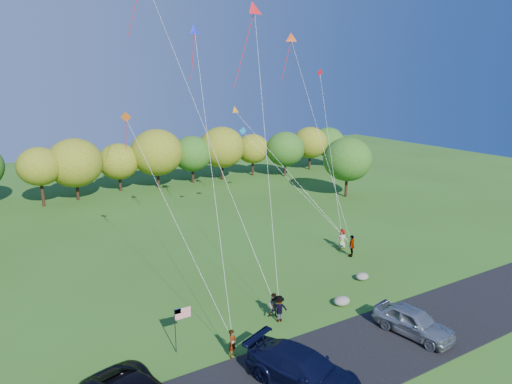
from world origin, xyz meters
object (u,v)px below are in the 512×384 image
at_px(minivan_navy, 303,369).
at_px(minivan_silver, 413,321).
at_px(flyer_b, 274,306).
at_px(flyer_a, 233,343).
at_px(flyer_d, 352,246).
at_px(flyer_e, 342,239).
at_px(flyer_c, 279,309).

xyz_separation_m(minivan_navy, minivan_silver, (8.19, 0.45, -0.07)).
bearing_deg(flyer_b, minivan_navy, -66.84).
relative_size(minivan_navy, flyer_a, 3.76).
relative_size(minivan_silver, flyer_d, 2.53).
relative_size(minivan_navy, minivan_silver, 1.28).
bearing_deg(flyer_a, flyer_e, -10.10).
distance_m(flyer_a, flyer_e, 18.20).
bearing_deg(minivan_silver, flyer_c, 127.62).
xyz_separation_m(flyer_c, flyer_e, (11.48, 7.47, 0.04)).
distance_m(flyer_c, flyer_e, 13.69).
bearing_deg(flyer_d, minivan_navy, 1.93).
bearing_deg(flyer_d, flyer_b, -13.43).
height_order(flyer_b, flyer_d, flyer_d).
xyz_separation_m(flyer_c, flyer_d, (10.97, 5.67, 0.09)).
relative_size(minivan_silver, flyer_e, 2.68).
bearing_deg(flyer_e, flyer_b, 50.17).
bearing_deg(flyer_d, flyer_c, -11.15).
bearing_deg(minivan_silver, flyer_a, 150.76).
bearing_deg(flyer_a, minivan_navy, -105.74).
height_order(flyer_a, flyer_b, flyer_a).
relative_size(minivan_silver, flyer_b, 2.95).
relative_size(flyer_b, flyer_c, 0.95).
relative_size(flyer_b, flyer_d, 0.86).
bearing_deg(flyer_c, flyer_e, -135.55).
bearing_deg(flyer_a, flyer_b, -11.24).
distance_m(flyer_b, flyer_d, 12.13).
relative_size(flyer_a, flyer_e, 0.91).
xyz_separation_m(flyer_a, flyer_d, (15.14, 7.50, 0.13)).
height_order(minivan_navy, flyer_e, minivan_navy).
bearing_deg(flyer_b, flyer_a, -106.56).
height_order(minivan_navy, flyer_b, minivan_navy).
xyz_separation_m(flyer_b, flyer_d, (10.98, 5.14, 0.13)).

